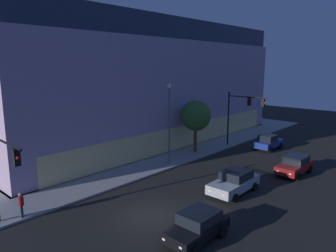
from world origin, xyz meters
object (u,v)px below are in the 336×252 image
Objects in this scene: traffic_light_near_corner at (1,165)px; street_lamp_sidewalk at (169,114)px; sidewalk_tree at (196,116)px; car_silver at (234,182)px; car_black at (197,225)px; car_red at (295,165)px; modern_building at (114,82)px; pedestrian_waiting at (21,203)px; traffic_light_far_corner at (242,109)px; car_blue at (269,142)px.

street_lamp_sidewalk is (15.90, 1.68, 0.94)m from traffic_light_near_corner.
car_silver is at bearing -126.86° from sidewalk_tree.
sidewalk_tree reaches higher than car_black.
car_red is at bearing 0.63° from car_black.
modern_building is at bearing 89.68° from car_red.
street_lamp_sidewalk reaches higher than pedestrian_waiting.
traffic_light_far_corner is 10.02m from car_red.
car_black is (-19.23, -8.24, -3.88)m from traffic_light_far_corner.
street_lamp_sidewalk is at bearing 159.34° from car_blue.
car_silver is (13.01, -7.66, -0.27)m from pedestrian_waiting.
traffic_light_far_corner is 1.44× the size of car_red.
modern_building is 8.99× the size of car_red.
pedestrian_waiting is 0.41× the size of car_black.
car_red is (14.74, 0.16, -0.00)m from car_black.
street_lamp_sidewalk is at bearing 6.02° from traffic_light_near_corner.
car_red reaches higher than car_black.
car_silver reaches higher than car_black.
car_red is at bearing -24.78° from pedestrian_waiting.
street_lamp_sidewalk is 1.64× the size of car_silver.
car_black is at bearing -156.80° from traffic_light_far_corner.
car_blue is at bearing -37.71° from sidewalk_tree.
car_red is (-0.15, -26.19, -6.57)m from modern_building.
traffic_light_near_corner is at bearing 129.09° from car_black.
street_lamp_sidewalk is at bearing 168.94° from traffic_light_far_corner.
car_black is (5.72, -9.61, -0.30)m from pedestrian_waiting.
street_lamp_sidewalk reaches higher than car_black.
car_blue is at bearing -20.66° from street_lamp_sidewalk.
pedestrian_waiting is at bearing 176.87° from traffic_light_far_corner.
car_red is (0.62, -10.90, -3.38)m from sidewalk_tree.
car_silver is (7.29, 1.95, 0.03)m from car_black.
car_red is at bearing -60.05° from street_lamp_sidewalk.
pedestrian_waiting is 0.35× the size of car_silver.
street_lamp_sidewalk reaches higher than traffic_light_far_corner.
car_black is at bearing -131.05° from street_lamp_sidewalk.
sidewalk_tree reaches higher than pedestrian_waiting.
car_blue is (28.07, -2.91, -3.27)m from traffic_light_near_corner.
street_lamp_sidewalk is (-5.96, -16.10, -2.32)m from modern_building.
traffic_light_near_corner reaches higher than pedestrian_waiting.
street_lamp_sidewalk reaches higher than car_silver.
car_silver is 14.30m from car_blue.
modern_building is 30.98m from car_black.
sidewalk_tree reaches higher than car_red.
pedestrian_waiting reaches higher than car_blue.
traffic_light_near_corner reaches higher than car_black.
car_silver is (-7.60, -24.41, -6.54)m from modern_building.
traffic_light_far_corner reaches higher than car_black.
traffic_light_near_corner reaches higher than car_blue.
pedestrian_waiting is (1.25, 1.03, -3.01)m from traffic_light_near_corner.
car_silver is at bearing 14.97° from car_black.
car_blue is at bearing -8.36° from pedestrian_waiting.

